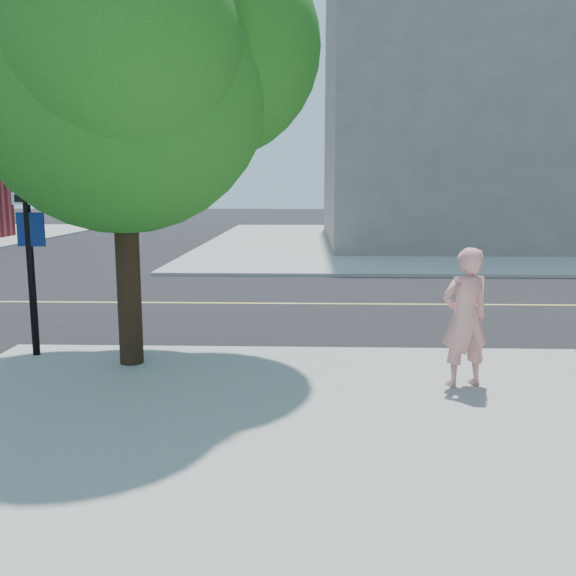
{
  "coord_description": "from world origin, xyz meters",
  "views": [
    {
      "loc": [
        4.0,
        -10.14,
        2.81
      ],
      "look_at": [
        3.7,
        -1.01,
        1.3
      ],
      "focal_mm": 38.35,
      "sensor_mm": 36.0,
      "label": 1
    }
  ],
  "objects": [
    {
      "name": "man_on_phone",
      "position": [
        6.11,
        -1.98,
        1.07
      ],
      "size": [
        0.8,
        0.64,
        1.9
      ],
      "primitive_type": "imported",
      "rotation": [
        0.0,
        0.0,
        3.45
      ],
      "color": "#D88C88",
      "rests_on": "sidewalk_se"
    },
    {
      "name": "filler_ne",
      "position": [
        14.0,
        22.0,
        7.12
      ],
      "size": [
        18.0,
        16.0,
        14.0
      ],
      "primitive_type": "cube",
      "color": "slate",
      "rests_on": "sidewalk_ne"
    },
    {
      "name": "street_tree",
      "position": [
        1.4,
        -1.02,
        4.82
      ],
      "size": [
        5.49,
        4.99,
        7.29
      ],
      "rotation": [
        0.0,
        0.0,
        0.38
      ],
      "color": "black",
      "rests_on": "sidewalk_se"
    },
    {
      "name": "sidewalk_ne",
      "position": [
        13.5,
        21.5,
        0.06
      ],
      "size": [
        29.0,
        25.0,
        0.12
      ],
      "primitive_type": "cube",
      "color": "#979794",
      "rests_on": "ground"
    },
    {
      "name": "ground",
      "position": [
        0.0,
        0.0,
        0.0
      ],
      "size": [
        140.0,
        140.0,
        0.0
      ],
      "primitive_type": "plane",
      "color": "black",
      "rests_on": "ground"
    },
    {
      "name": "road_ew",
      "position": [
        0.0,
        4.5,
        0.01
      ],
      "size": [
        140.0,
        9.0,
        0.01
      ],
      "primitive_type": "cube",
      "color": "black",
      "rests_on": "ground"
    }
  ]
}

